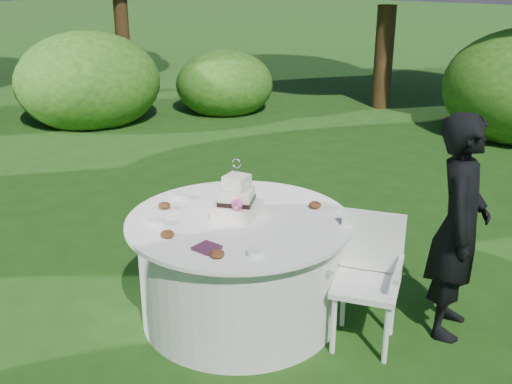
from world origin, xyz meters
TOP-DOWN VIEW (x-y plane):
  - ground at (0.00, 0.00)m, footprint 80.00×80.00m
  - napkins at (0.15, -0.49)m, footprint 0.14×0.14m
  - feather_plume at (-0.28, -0.43)m, footprint 0.48×0.07m
  - guest at (1.26, 0.77)m, footprint 0.50×0.64m
  - table at (0.00, 0.00)m, footprint 1.56×1.56m
  - cake at (-0.04, 0.03)m, footprint 0.35×0.35m
  - chair at (0.85, 0.31)m, footprint 0.53×0.53m
  - votives at (-0.17, -0.25)m, footprint 1.12×0.54m
  - petal_cups at (-0.03, -0.19)m, footprint 0.94×1.11m

SIDE VIEW (x-z plane):
  - ground at x=0.00m, z-range 0.00..0.00m
  - table at x=0.00m, z-range 0.00..0.77m
  - chair at x=0.85m, z-range 0.07..0.96m
  - guest at x=1.26m, z-range 0.00..1.55m
  - feather_plume at x=-0.28m, z-range 0.77..0.78m
  - napkins at x=0.15m, z-range 0.77..0.79m
  - votives at x=-0.17m, z-range 0.77..0.81m
  - petal_cups at x=-0.03m, z-range 0.77..0.82m
  - cake at x=-0.04m, z-range 0.68..1.09m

